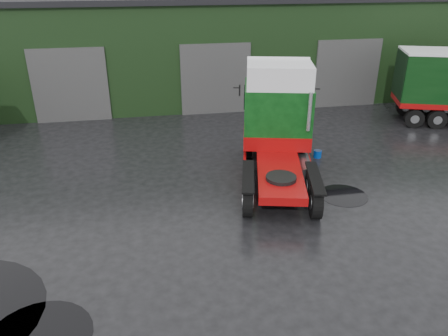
# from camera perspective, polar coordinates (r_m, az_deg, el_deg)

# --- Properties ---
(ground) EXTENTS (100.00, 100.00, 0.00)m
(ground) POSITION_cam_1_polar(r_m,az_deg,el_deg) (13.31, 0.28, -11.73)
(ground) COLOR black
(warehouse) EXTENTS (32.40, 12.40, 6.30)m
(warehouse) POSITION_cam_1_polar(r_m,az_deg,el_deg) (31.10, -2.98, 16.15)
(warehouse) COLOR black
(warehouse) RESTS_ON ground
(hero_tractor) EXTENTS (4.64, 7.72, 4.48)m
(hero_tractor) POSITION_cam_1_polar(r_m,az_deg,el_deg) (16.76, 7.30, 4.86)
(hero_tractor) COLOR #0B3D11
(hero_tractor) RESTS_ON ground
(wash_bucket) EXTENTS (0.47, 0.47, 0.33)m
(wash_bucket) POSITION_cam_1_polar(r_m,az_deg,el_deg) (20.24, 12.12, 1.81)
(wash_bucket) COLOR navy
(wash_bucket) RESTS_ON ground
(tree_back_a) EXTENTS (4.40, 4.40, 9.50)m
(tree_back_a) POSITION_cam_1_polar(r_m,az_deg,el_deg) (40.80, -16.97, 19.56)
(tree_back_a) COLOR black
(tree_back_a) RESTS_ON ground
(tree_back_b) EXTENTS (4.40, 4.40, 7.50)m
(tree_back_b) POSITION_cam_1_polar(r_m,az_deg,el_deg) (42.41, 6.49, 19.23)
(tree_back_b) COLOR black
(tree_back_b) RESTS_ON ground
(puddle_1) EXTENTS (1.83, 1.83, 0.01)m
(puddle_1) POSITION_cam_1_polar(r_m,az_deg,el_deg) (17.22, 15.32, -3.47)
(puddle_1) COLOR black
(puddle_1) RESTS_ON ground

